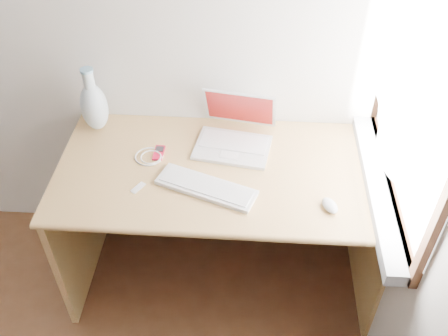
# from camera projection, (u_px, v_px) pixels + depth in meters

# --- Properties ---
(window) EXTENTS (0.11, 0.99, 1.10)m
(window) POSITION_uv_depth(u_px,v_px,m) (413.00, 88.00, 1.77)
(window) COLOR white
(window) RESTS_ON right_wall
(desk) EXTENTS (1.47, 0.73, 0.78)m
(desk) POSITION_uv_depth(u_px,v_px,m) (224.00, 191.00, 2.41)
(desk) COLOR tan
(desk) RESTS_ON floor
(laptop) EXTENTS (0.37, 0.33, 0.23)m
(laptop) POSITION_uv_depth(u_px,v_px,m) (233.00, 134.00, 2.29)
(laptop) COLOR silver
(laptop) RESTS_ON desk
(external_keyboard) EXTENTS (0.45, 0.27, 0.02)m
(external_keyboard) POSITION_uv_depth(u_px,v_px,m) (206.00, 187.00, 2.10)
(external_keyboard) COLOR white
(external_keyboard) RESTS_ON desk
(mouse) EXTENTS (0.09, 0.10, 0.03)m
(mouse) POSITION_uv_depth(u_px,v_px,m) (330.00, 205.00, 2.01)
(mouse) COLOR silver
(mouse) RESTS_ON desk
(ipod) EXTENTS (0.05, 0.10, 0.01)m
(ipod) POSITION_uv_depth(u_px,v_px,m) (159.00, 153.00, 2.27)
(ipod) COLOR #B10C2B
(ipod) RESTS_ON desk
(cable_coil) EXTENTS (0.14, 0.14, 0.01)m
(cable_coil) POSITION_uv_depth(u_px,v_px,m) (149.00, 156.00, 2.25)
(cable_coil) COLOR white
(cable_coil) RESTS_ON desk
(remote) EXTENTS (0.06, 0.07, 0.01)m
(remote) POSITION_uv_depth(u_px,v_px,m) (138.00, 188.00, 2.10)
(remote) COLOR white
(remote) RESTS_ON desk
(vase) EXTENTS (0.13, 0.13, 0.33)m
(vase) POSITION_uv_depth(u_px,v_px,m) (94.00, 105.00, 2.33)
(vase) COLOR silver
(vase) RESTS_ON desk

